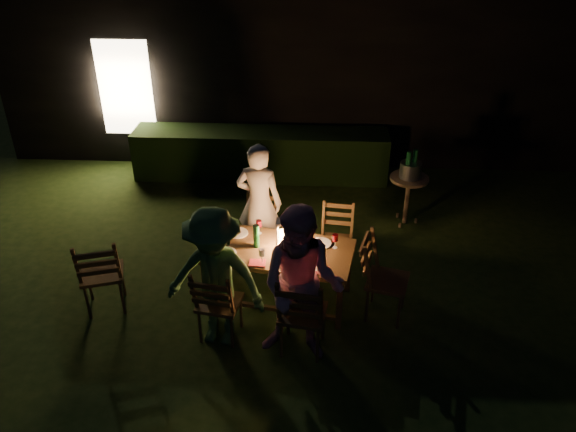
# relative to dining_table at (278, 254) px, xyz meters

# --- Properties ---
(garden_envelope) EXTENTS (40.00, 40.00, 3.20)m
(garden_envelope) POSITION_rel_dining_table_xyz_m (-0.03, 5.73, 0.95)
(garden_envelope) COLOR black
(garden_envelope) RESTS_ON ground
(dining_table) EXTENTS (1.81, 1.12, 0.70)m
(dining_table) POSITION_rel_dining_table_xyz_m (0.00, 0.00, 0.00)
(dining_table) COLOR #4E371A
(dining_table) RESTS_ON ground
(chair_near_left) EXTENTS (0.50, 0.53, 0.97)m
(chair_near_left) POSITION_rel_dining_table_xyz_m (-0.58, -0.68, -0.34)
(chair_near_left) COLOR #4E371A
(chair_near_left) RESTS_ON ground
(chair_near_right) EXTENTS (0.53, 0.56, 1.03)m
(chair_near_right) POSITION_rel_dining_table_xyz_m (0.31, -0.84, -0.32)
(chair_near_right) COLOR #4E371A
(chair_near_right) RESTS_ON ground
(chair_far_left) EXTENTS (0.46, 0.48, 0.90)m
(chair_far_left) POSITION_rel_dining_table_xyz_m (-0.31, 0.84, -0.36)
(chair_far_left) COLOR #4E371A
(chair_far_left) RESTS_ON ground
(chair_far_right) EXTENTS (0.45, 0.47, 0.90)m
(chair_far_right) POSITION_rel_dining_table_xyz_m (0.68, 0.66, -0.36)
(chair_far_right) COLOR #4E371A
(chair_far_right) RESTS_ON ground
(chair_end) EXTENTS (0.60, 0.57, 1.03)m
(chair_end) POSITION_rel_dining_table_xyz_m (1.21, -0.22, -0.32)
(chair_end) COLOR #4E371A
(chair_end) RESTS_ON ground
(chair_spare) EXTENTS (0.58, 0.61, 1.03)m
(chair_spare) POSITION_rel_dining_table_xyz_m (-1.97, -0.27, -0.32)
(chair_spare) COLOR #4E371A
(chair_spare) RESTS_ON ground
(person_house_side) EXTENTS (0.64, 0.48, 1.61)m
(person_house_side) POSITION_rel_dining_table_xyz_m (-0.30, 0.89, 0.17)
(person_house_side) COLOR beige
(person_house_side) RESTS_ON ground
(person_opp_right) EXTENTS (0.94, 0.79, 1.73)m
(person_opp_right) POSITION_rel_dining_table_xyz_m (0.30, -0.89, 0.23)
(person_opp_right) COLOR #C6889E
(person_opp_right) RESTS_ON ground
(person_opp_left) EXTENTS (1.13, 0.77, 1.60)m
(person_opp_left) POSITION_rel_dining_table_xyz_m (-0.59, -0.73, 0.17)
(person_opp_left) COLOR #3C6D36
(person_opp_left) RESTS_ON ground
(lantern) EXTENTS (0.16, 0.16, 0.35)m
(lantern) POSITION_rel_dining_table_xyz_m (0.06, 0.04, 0.23)
(lantern) COLOR white
(lantern) RESTS_ON dining_table
(plate_far_left) EXTENTS (0.25, 0.25, 0.01)m
(plate_far_left) POSITION_rel_dining_table_xyz_m (-0.50, 0.31, 0.08)
(plate_far_left) COLOR white
(plate_far_left) RESTS_ON dining_table
(plate_near_left) EXTENTS (0.25, 0.25, 0.01)m
(plate_near_left) POSITION_rel_dining_table_xyz_m (-0.58, -0.12, 0.08)
(plate_near_left) COLOR white
(plate_near_left) RESTS_ON dining_table
(plate_far_right) EXTENTS (0.25, 0.25, 0.01)m
(plate_far_right) POSITION_rel_dining_table_xyz_m (0.48, 0.14, 0.08)
(plate_far_right) COLOR white
(plate_far_right) RESTS_ON dining_table
(plate_near_right) EXTENTS (0.25, 0.25, 0.01)m
(plate_near_right) POSITION_rel_dining_table_xyz_m (0.40, -0.30, 0.08)
(plate_near_right) COLOR white
(plate_near_right) RESTS_ON dining_table
(wineglass_a) EXTENTS (0.06, 0.06, 0.18)m
(wineglass_a) POSITION_rel_dining_table_xyz_m (-0.25, 0.33, 0.16)
(wineglass_a) COLOR #59070F
(wineglass_a) RESTS_ON dining_table
(wineglass_b) EXTENTS (0.06, 0.06, 0.18)m
(wineglass_b) POSITION_rel_dining_table_xyz_m (-0.73, 0.01, 0.16)
(wineglass_b) COLOR #59070F
(wineglass_b) RESTS_ON dining_table
(wineglass_c) EXTENTS (0.06, 0.06, 0.18)m
(wineglass_c) POSITION_rel_dining_table_xyz_m (0.25, -0.33, 0.16)
(wineglass_c) COLOR #59070F
(wineglass_c) RESTS_ON dining_table
(wineglass_d) EXTENTS (0.06, 0.06, 0.18)m
(wineglass_d) POSITION_rel_dining_table_xyz_m (0.64, 0.07, 0.16)
(wineglass_d) COLOR #59070F
(wineglass_d) RESTS_ON dining_table
(wineglass_e) EXTENTS (0.06, 0.06, 0.18)m
(wineglass_e) POSITION_rel_dining_table_xyz_m (-0.15, -0.28, 0.16)
(wineglass_e) COLOR silver
(wineglass_e) RESTS_ON dining_table
(bottle_table) EXTENTS (0.07, 0.07, 0.28)m
(bottle_table) POSITION_rel_dining_table_xyz_m (-0.25, 0.04, 0.21)
(bottle_table) COLOR #0F471E
(bottle_table) RESTS_ON dining_table
(napkin_left) EXTENTS (0.18, 0.14, 0.01)m
(napkin_left) POSITION_rel_dining_table_xyz_m (-0.20, -0.29, 0.08)
(napkin_left) COLOR red
(napkin_left) RESTS_ON dining_table
(napkin_right) EXTENTS (0.18, 0.14, 0.01)m
(napkin_right) POSITION_rel_dining_table_xyz_m (0.49, -0.39, 0.08)
(napkin_right) COLOR red
(napkin_right) RESTS_ON dining_table
(phone) EXTENTS (0.14, 0.07, 0.01)m
(phone) POSITION_rel_dining_table_xyz_m (-0.66, -0.19, 0.07)
(phone) COLOR black
(phone) RESTS_ON dining_table
(side_table) EXTENTS (0.55, 0.55, 0.74)m
(side_table) POSITION_rel_dining_table_xyz_m (1.72, 1.88, 0.02)
(side_table) COLOR brown
(side_table) RESTS_ON ground
(ice_bucket) EXTENTS (0.30, 0.30, 0.22)m
(ice_bucket) POSITION_rel_dining_table_xyz_m (1.72, 1.88, 0.22)
(ice_bucket) COLOR #A5A8AD
(ice_bucket) RESTS_ON side_table
(bottle_bucket_a) EXTENTS (0.07, 0.07, 0.32)m
(bottle_bucket_a) POSITION_rel_dining_table_xyz_m (1.67, 1.84, 0.27)
(bottle_bucket_a) COLOR #0F471E
(bottle_bucket_a) RESTS_ON side_table
(bottle_bucket_b) EXTENTS (0.07, 0.07, 0.32)m
(bottle_bucket_b) POSITION_rel_dining_table_xyz_m (1.77, 1.92, 0.27)
(bottle_bucket_b) COLOR #0F471E
(bottle_bucket_b) RESTS_ON side_table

